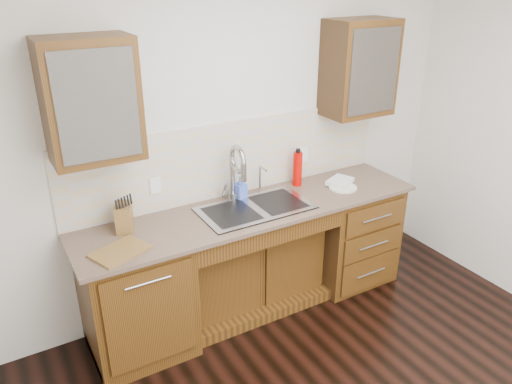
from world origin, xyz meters
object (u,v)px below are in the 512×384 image
water_bottle (297,169)px  knife_block (124,217)px  plate (343,187)px  soap_bottle (240,188)px  cutting_board (120,251)px

water_bottle → knife_block: bearing=-177.9°
knife_block → plate: bearing=15.2°
soap_bottle → cutting_board: soap_bottle is taller
water_bottle → soap_bottle: bearing=-179.9°
plate → knife_block: bearing=173.8°
water_bottle → knife_block: size_ratio=1.49×
knife_block → cutting_board: bearing=-91.4°
cutting_board → plate: bearing=2.6°
soap_bottle → plate: soap_bottle is taller
water_bottle → knife_block: water_bottle is taller
plate → soap_bottle: bearing=163.4°
plate → cutting_board: (-1.86, -0.09, 0.00)m
plate → cutting_board: size_ratio=0.67×
water_bottle → cutting_board: bearing=-168.2°
knife_block → soap_bottle: bearing=24.7°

